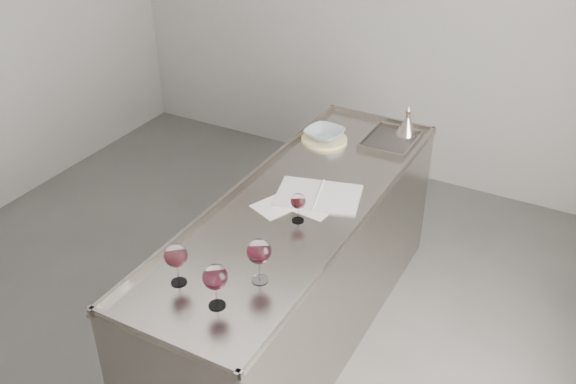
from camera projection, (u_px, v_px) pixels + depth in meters
The scene contains 12 objects.
room_shell at pixel (183, 128), 3.20m from camera, with size 4.54×5.04×2.84m.
counter at pixel (299, 271), 3.70m from camera, with size 0.77×2.42×0.97m.
wine_glass_left at pixel (176, 257), 2.81m from camera, with size 0.10×0.10×0.21m.
wine_glass_middle at pixel (215, 278), 2.68m from camera, with size 0.11×0.11×0.21m.
wine_glass_right at pixel (259, 253), 2.82m from camera, with size 0.11×0.11×0.22m.
wine_glass_small at pixel (298, 202), 3.25m from camera, with size 0.08×0.08×0.16m.
notebook at pixel (318, 195), 3.51m from camera, with size 0.52×0.42×0.02m.
loose_paper_top at pixel (318, 202), 3.46m from camera, with size 0.22×0.31×0.00m, color silver.
loose_paper_under at pixel (279, 205), 3.43m from camera, with size 0.19×0.27×0.00m, color white.
trivet at pixel (324, 139), 4.08m from camera, with size 0.29×0.29×0.02m, color beige.
ceramic_bowl at pixel (324, 134), 4.06m from camera, with size 0.24×0.24×0.06m, color #98ABB1.
wine_funnel at pixel (407, 126), 4.13m from camera, with size 0.14×0.14×0.20m.
Camera 1 is at (1.84, -2.29, 2.80)m, focal length 40.00 mm.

